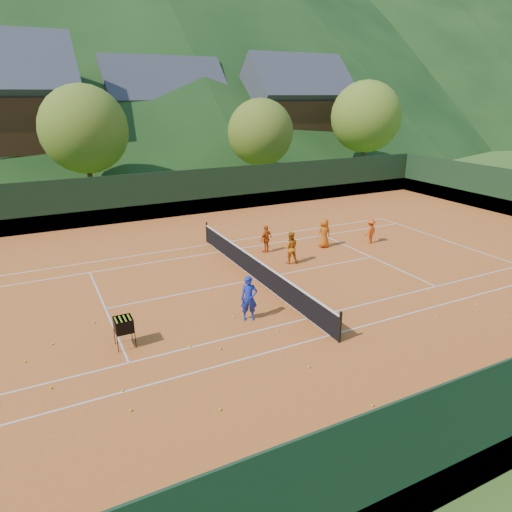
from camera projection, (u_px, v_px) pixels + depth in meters
name	position (u px, v px, depth m)	size (l,w,h in m)	color
ground	(256.00, 280.00, 19.93)	(400.00, 400.00, 0.00)	#35581B
clay_court	(256.00, 279.00, 19.93)	(40.00, 24.00, 0.02)	#CA5C20
coach	(249.00, 298.00, 16.12)	(0.60, 0.40, 1.65)	#192CA6
student_a	(290.00, 248.00, 21.56)	(0.76, 0.59, 1.57)	orange
student_b	(266.00, 239.00, 23.11)	(0.83, 0.35, 1.42)	orange
student_c	(324.00, 233.00, 23.83)	(0.75, 0.49, 1.54)	#CC5E12
student_d	(370.00, 231.00, 24.52)	(0.87, 0.50, 1.34)	#ED5615
tennis_ball_0	(234.00, 317.00, 16.52)	(0.07, 0.07, 0.07)	#D7EA27
tennis_ball_1	(436.00, 316.00, 16.58)	(0.07, 0.07, 0.07)	#D7EA27
tennis_ball_2	(278.00, 330.00, 15.56)	(0.07, 0.07, 0.07)	#D7EA27
tennis_ball_3	(429.00, 291.00, 18.61)	(0.07, 0.07, 0.07)	#D7EA27
tennis_ball_4	(316.00, 304.00, 17.53)	(0.07, 0.07, 0.07)	#D7EA27
tennis_ball_5	(385.00, 267.00, 21.24)	(0.07, 0.07, 0.07)	#D7EA27
tennis_ball_6	(220.00, 410.00, 11.67)	(0.07, 0.07, 0.07)	#D7EA27
tennis_ball_8	(52.00, 344.00, 14.73)	(0.07, 0.07, 0.07)	#D7EA27
tennis_ball_9	(372.00, 405.00, 11.83)	(0.07, 0.07, 0.07)	#D7EA27
tennis_ball_10	(220.00, 349.00, 14.45)	(0.07, 0.07, 0.07)	#D7EA27
tennis_ball_11	(190.00, 347.00, 14.56)	(0.07, 0.07, 0.07)	#D7EA27
tennis_ball_12	(51.00, 388.00, 12.54)	(0.07, 0.07, 0.07)	#D7EA27
tennis_ball_13	(506.00, 317.00, 16.52)	(0.07, 0.07, 0.07)	#D7EA27
tennis_ball_14	(259.00, 301.00, 17.75)	(0.07, 0.07, 0.07)	#D7EA27
tennis_ball_15	(122.00, 391.00, 12.41)	(0.07, 0.07, 0.07)	#D7EA27
tennis_ball_16	(309.00, 367.00, 13.48)	(0.07, 0.07, 0.07)	#D7EA27
tennis_ball_17	(94.00, 322.00, 16.11)	(0.07, 0.07, 0.07)	#D7EA27
tennis_ball_18	(477.00, 305.00, 17.45)	(0.07, 0.07, 0.07)	#D7EA27
tennis_ball_19	(131.00, 410.00, 11.64)	(0.07, 0.07, 0.07)	#D7EA27
tennis_ball_20	(25.00, 361.00, 13.77)	(0.07, 0.07, 0.07)	#D7EA27
court_lines	(256.00, 279.00, 19.92)	(23.83, 11.03, 0.00)	white
tennis_net	(256.00, 269.00, 19.75)	(0.10, 12.07, 1.10)	black
perimeter_fence	(256.00, 252.00, 19.50)	(40.40, 24.24, 3.00)	black
ball_hopper	(124.00, 325.00, 14.41)	(0.57, 0.57, 1.00)	black
chalet_mid	(164.00, 120.00, 49.37)	(12.65, 8.82, 11.45)	beige
chalet_right	(294.00, 116.00, 51.86)	(11.50, 8.82, 11.91)	beige
tree_b	(84.00, 129.00, 33.29)	(6.40, 6.40, 8.40)	#3D2518
tree_c	(261.00, 133.00, 38.61)	(5.60, 5.60, 7.35)	#41291A
tree_d	(366.00, 117.00, 44.21)	(6.80, 6.80, 8.93)	#402A19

